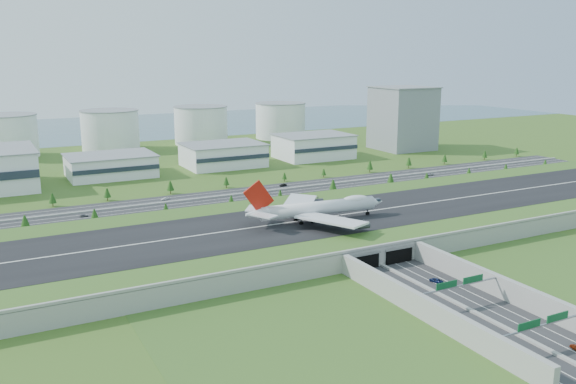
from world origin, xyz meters
name	(u,v)px	position (x,y,z in m)	size (l,w,h in m)	color
ground	(320,234)	(0.00, 0.00, 0.00)	(1200.00, 1200.00, 0.00)	#264C17
airfield_deck	(320,226)	(0.00, -0.09, 4.12)	(520.00, 100.00, 9.20)	#989892
underpass_road	(468,301)	(0.00, -99.42, 3.43)	(38.80, 120.40, 8.00)	#28282B
sign_gantry_near	(460,287)	(0.00, -95.04, 6.95)	(38.70, 0.70, 9.80)	gray
sign_gantry_far	(543,326)	(0.00, -130.04, 6.95)	(38.70, 0.70, 9.80)	gray
north_expressway	(242,194)	(0.00, 95.00, 0.06)	(560.00, 36.00, 0.12)	#28282B
tree_row	(254,185)	(9.84, 98.37, 4.67)	(504.30, 48.67, 8.41)	#3D2819
hangar_mid_a	(111,166)	(-60.00, 190.00, 7.50)	(58.00, 42.00, 15.00)	white
hangar_mid_b	(223,155)	(25.00, 190.00, 8.50)	(58.00, 42.00, 17.00)	white
hangar_mid_c	(313,147)	(105.00, 190.00, 9.50)	(58.00, 42.00, 19.00)	white
office_tower	(403,119)	(200.00, 195.00, 27.50)	(46.00, 46.00, 55.00)	gray
fuel_tank_a	(6,137)	(-120.00, 310.00, 17.50)	(50.00, 50.00, 35.00)	white
fuel_tank_b	(110,131)	(-35.00, 310.00, 17.50)	(50.00, 50.00, 35.00)	white
fuel_tank_c	(201,125)	(50.00, 310.00, 17.50)	(50.00, 50.00, 35.00)	white
fuel_tank_d	(280,121)	(135.00, 310.00, 17.50)	(50.00, 50.00, 35.00)	white
bay_water	(111,127)	(0.00, 480.00, 0.03)	(1200.00, 260.00, 0.06)	#355866
boeing_747	(317,208)	(-3.63, -3.26, 14.33)	(72.35, 68.15, 22.37)	silver
car_0	(421,299)	(-8.91, -85.92, 0.80)	(1.60, 3.99, 1.36)	silver
car_1	(512,347)	(-9.06, -127.25, 0.93)	(1.70, 4.89, 1.61)	white
car_2	(436,280)	(7.43, -74.72, 0.89)	(2.56, 5.54, 1.54)	#0D1942
car_4	(84,215)	(-95.93, 85.53, 0.87)	(1.77, 4.39, 1.50)	#5A5B60
car_5	(283,185)	(32.81, 103.76, 0.97)	(1.79, 5.14, 1.69)	black
car_6	(430,174)	(141.85, 87.43, 0.92)	(2.64, 5.73, 1.59)	#BCBDC2
car_7	(165,199)	(-46.88, 102.56, 0.83)	(2.00, 4.92, 1.43)	white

